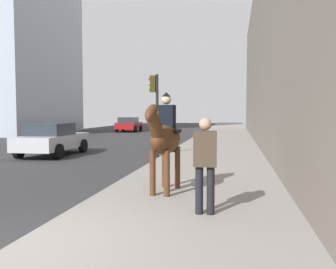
{
  "coord_description": "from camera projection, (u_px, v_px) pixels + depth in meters",
  "views": [
    {
      "loc": [
        -4.23,
        -3.01,
        1.92
      ],
      "look_at": [
        4.0,
        -1.47,
        1.4
      ],
      "focal_mm": 38.59,
      "sensor_mm": 36.0,
      "label": 1
    }
  ],
  "objects": [
    {
      "name": "sidewalk_slab",
      "position": [
        158.0,
        263.0,
        4.43
      ],
      "size": [
        120.0,
        4.19,
        0.12
      ],
      "primitive_type": "cube",
      "color": "gray",
      "rests_on": "ground"
    },
    {
      "name": "car_near_lane",
      "position": [
        52.0,
        139.0,
        15.97
      ],
      "size": [
        4.19,
        2.06,
        1.44
      ],
      "rotation": [
        0.0,
        0.0,
        0.03
      ],
      "color": "#B7BABF",
      "rests_on": "ground"
    },
    {
      "name": "car_mid_lane",
      "position": [
        129.0,
        124.0,
        35.48
      ],
      "size": [
        3.91,
        2.19,
        1.44
      ],
      "rotation": [
        0.0,
        0.0,
        0.04
      ],
      "color": "maroon",
      "rests_on": "ground"
    },
    {
      "name": "pedestrian_greeting",
      "position": [
        205.0,
        159.0,
        6.32
      ],
      "size": [
        0.27,
        0.41,
        1.7
      ],
      "rotation": [
        0.0,
        0.0,
        0.04
      ],
      "color": "black",
      "rests_on": "sidewalk_slab"
    },
    {
      "name": "traffic_light_near_curb",
      "position": [
        155.0,
        101.0,
        15.31
      ],
      "size": [
        0.2,
        0.44,
        3.52
      ],
      "color": "black",
      "rests_on": "ground"
    },
    {
      "name": "mounted_horse_near",
      "position": [
        165.0,
        137.0,
        8.03
      ],
      "size": [
        2.15,
        0.7,
        2.25
      ],
      "rotation": [
        0.0,
        0.0,
        3.05
      ],
      "color": "#4C2B16",
      "rests_on": "sidewalk_slab"
    }
  ]
}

